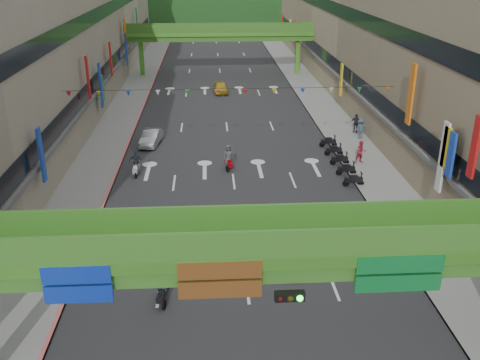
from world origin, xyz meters
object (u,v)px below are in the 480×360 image
scooter_rider_mid (259,244)px  pedestrian_red (361,154)px  car_yellow (221,87)px  car_silver (151,138)px  scooter_rider_near (162,286)px  overpass_near (286,270)px

scooter_rider_mid → pedestrian_red: (9.69, 14.53, -0.18)m
car_yellow → pedestrian_red: bearing=-70.3°
pedestrian_red → scooter_rider_mid: bearing=-134.5°
scooter_rider_mid → car_silver: 21.97m
scooter_rider_near → pedestrian_red: 23.34m
scooter_rider_mid → car_yellow: scooter_rider_mid is taller
overpass_near → scooter_rider_near: (-5.16, 5.55, -4.24)m
scooter_rider_near → car_silver: scooter_rider_near is taller
scooter_rider_near → overpass_near: bearing=-47.1°
overpass_near → scooter_rider_near: overpass_near is taller
scooter_rider_near → scooter_rider_mid: scooter_rider_mid is taller
scooter_rider_near → car_silver: (-2.77, 24.07, -0.30)m
overpass_near → scooter_rider_near: 8.68m
overpass_near → scooter_rider_mid: (-0.09, 9.10, -4.11)m
car_silver → pedestrian_red: (17.53, -5.99, 0.25)m
scooter_rider_mid → scooter_rider_near: bearing=-145.0°
car_yellow → overpass_near: bearing=-92.0°
scooter_rider_near → car_yellow: size_ratio=0.51×
car_silver → pedestrian_red: bearing=-10.8°
scooter_rider_mid → car_yellow: bearing=91.5°
overpass_near → car_silver: 31.00m
car_silver → pedestrian_red: size_ratio=2.20×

